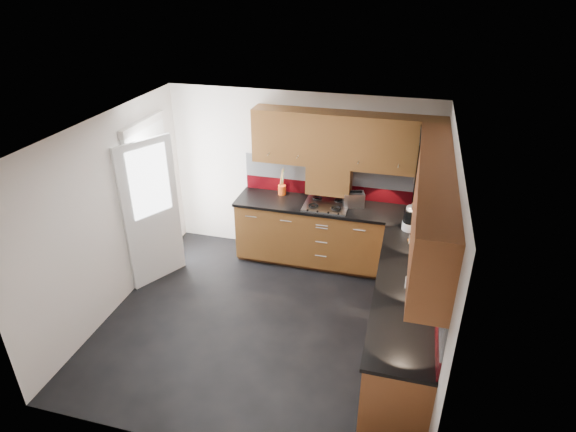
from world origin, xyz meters
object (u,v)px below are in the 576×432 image
(gas_hob, at_px, (326,205))
(utensil_pot, at_px, (282,188))
(food_processor, at_px, (410,219))
(toaster, at_px, (354,199))

(gas_hob, relative_size, utensil_pot, 1.50)
(food_processor, bearing_deg, utensil_pot, 161.91)
(gas_hob, bearing_deg, utensil_pot, 163.56)
(food_processor, bearing_deg, gas_hob, 160.93)
(gas_hob, bearing_deg, food_processor, -19.07)
(food_processor, bearing_deg, toaster, 147.57)
(gas_hob, xyz_separation_m, toaster, (0.36, 0.10, 0.08))
(utensil_pot, xyz_separation_m, toaster, (1.04, -0.10, 0.01))
(gas_hob, distance_m, food_processor, 1.20)
(gas_hob, height_order, food_processor, food_processor)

